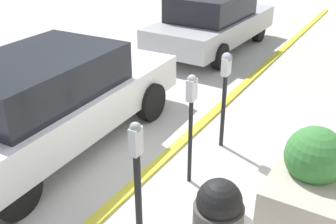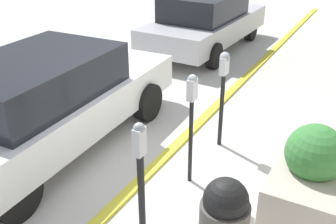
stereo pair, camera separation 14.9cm
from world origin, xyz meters
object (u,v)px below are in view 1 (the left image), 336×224
object	(u,v)px
parking_meter_nearest	(137,168)
parking_meter_second	(191,110)
parking_meter_middle	(225,82)
parked_car_middle	(48,99)
parked_car_rear	(213,21)
planter_box	(311,176)

from	to	relation	value
parking_meter_nearest	parking_meter_second	distance (m)	1.14
parking_meter_middle	parked_car_middle	world-z (taller)	parking_meter_middle
parking_meter_nearest	parking_meter_second	size ratio (longest dim) A/B	0.91
parking_meter_nearest	parking_meter_second	world-z (taller)	parking_meter_second
parking_meter_second	parking_meter_middle	bearing A→B (deg)	0.32
parking_meter_second	parking_meter_middle	xyz separation A→B (m)	(1.08, 0.01, -0.00)
parking_meter_second	parked_car_middle	bearing A→B (deg)	95.98
parking_meter_second	parked_car_rear	xyz separation A→B (m)	(5.56, 2.27, -0.30)
parking_meter_second	planter_box	size ratio (longest dim) A/B	1.05
parked_car_rear	planter_box	bearing A→B (deg)	-142.49
planter_box	parking_meter_second	bearing A→B (deg)	102.50
parked_car_rear	parking_meter_second	bearing A→B (deg)	-155.93
parking_meter_middle	parking_meter_second	bearing A→B (deg)	-179.68
parking_meter_nearest	parking_meter_middle	world-z (taller)	parking_meter_middle
parking_meter_nearest	parking_meter_second	bearing A→B (deg)	-2.42
parked_car_middle	parking_meter_second	bearing A→B (deg)	-86.18
parking_meter_second	planter_box	bearing A→B (deg)	-77.50
parking_meter_middle	parked_car_rear	bearing A→B (deg)	26.77
parking_meter_second	parking_meter_middle	world-z (taller)	parking_meter_second
parked_car_middle	planter_box	bearing A→B (deg)	-83.58
planter_box	parked_car_rear	distance (m)	6.44
parked_car_rear	parking_meter_nearest	bearing A→B (deg)	-159.74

